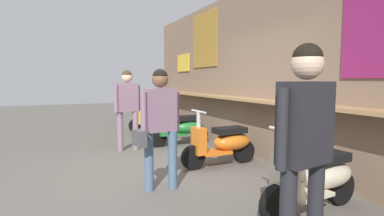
{
  "coord_description": "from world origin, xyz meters",
  "views": [
    {
      "loc": [
        4.3,
        -1.5,
        1.46
      ],
      "look_at": [
        -1.39,
        1.1,
        0.87
      ],
      "focal_mm": 28.03,
      "sensor_mm": 36.0,
      "label": 1
    }
  ],
  "objects_px": {
    "shopper_with_handbag": "(159,118)",
    "scooter_yellow": "(156,118)",
    "scooter_orange": "(224,143)",
    "scooter_cream": "(316,177)",
    "shopper_passing": "(305,134)",
    "shopper_browsing": "(127,102)",
    "scooter_green": "(183,128)"
  },
  "relations": [
    {
      "from": "scooter_orange",
      "to": "shopper_with_handbag",
      "type": "distance_m",
      "value": 1.61
    },
    {
      "from": "scooter_yellow",
      "to": "shopper_browsing",
      "type": "xyz_separation_m",
      "value": [
        1.93,
        -1.24,
        0.63
      ]
    },
    {
      "from": "shopper_with_handbag",
      "to": "scooter_orange",
      "type": "bearing_deg",
      "value": 107.35
    },
    {
      "from": "shopper_browsing",
      "to": "shopper_passing",
      "type": "distance_m",
      "value": 4.51
    },
    {
      "from": "shopper_browsing",
      "to": "scooter_orange",
      "type": "bearing_deg",
      "value": 24.41
    },
    {
      "from": "shopper_browsing",
      "to": "scooter_yellow",
      "type": "bearing_deg",
      "value": 136.89
    },
    {
      "from": "scooter_cream",
      "to": "shopper_browsing",
      "type": "xyz_separation_m",
      "value": [
        -3.77,
        -1.24,
        0.63
      ]
    },
    {
      "from": "scooter_yellow",
      "to": "shopper_browsing",
      "type": "relative_size",
      "value": 0.85
    },
    {
      "from": "scooter_yellow",
      "to": "scooter_green",
      "type": "distance_m",
      "value": 1.9
    },
    {
      "from": "shopper_with_handbag",
      "to": "scooter_yellow",
      "type": "bearing_deg",
      "value": 154.74
    },
    {
      "from": "scooter_green",
      "to": "scooter_orange",
      "type": "bearing_deg",
      "value": 90.07
    },
    {
      "from": "shopper_with_handbag",
      "to": "shopper_browsing",
      "type": "distance_m",
      "value": 2.42
    },
    {
      "from": "shopper_with_handbag",
      "to": "scooter_green",
      "type": "bearing_deg",
      "value": 143.06
    },
    {
      "from": "scooter_cream",
      "to": "shopper_browsing",
      "type": "height_order",
      "value": "shopper_browsing"
    },
    {
      "from": "scooter_orange",
      "to": "scooter_cream",
      "type": "distance_m",
      "value": 1.99
    },
    {
      "from": "shopper_with_handbag",
      "to": "shopper_passing",
      "type": "distance_m",
      "value": 2.13
    },
    {
      "from": "scooter_orange",
      "to": "shopper_passing",
      "type": "height_order",
      "value": "shopper_passing"
    },
    {
      "from": "scooter_green",
      "to": "shopper_passing",
      "type": "distance_m",
      "value": 4.68
    },
    {
      "from": "scooter_yellow",
      "to": "scooter_green",
      "type": "xyz_separation_m",
      "value": [
        1.9,
        0.0,
        0.0
      ]
    },
    {
      "from": "scooter_yellow",
      "to": "shopper_browsing",
      "type": "distance_m",
      "value": 2.38
    },
    {
      "from": "scooter_orange",
      "to": "shopper_browsing",
      "type": "height_order",
      "value": "shopper_browsing"
    },
    {
      "from": "scooter_green",
      "to": "scooter_cream",
      "type": "height_order",
      "value": "same"
    },
    {
      "from": "scooter_orange",
      "to": "scooter_cream",
      "type": "xyz_separation_m",
      "value": [
        1.99,
        -0.0,
        0.0
      ]
    },
    {
      "from": "scooter_green",
      "to": "shopper_browsing",
      "type": "distance_m",
      "value": 1.39
    },
    {
      "from": "scooter_cream",
      "to": "shopper_with_handbag",
      "type": "xyz_separation_m",
      "value": [
        -1.35,
        -1.36,
        0.57
      ]
    },
    {
      "from": "shopper_passing",
      "to": "scooter_green",
      "type": "bearing_deg",
      "value": 158.69
    },
    {
      "from": "scooter_green",
      "to": "shopper_with_handbag",
      "type": "bearing_deg",
      "value": 61.06
    },
    {
      "from": "scooter_orange",
      "to": "shopper_with_handbag",
      "type": "xyz_separation_m",
      "value": [
        0.64,
        -1.36,
        0.57
      ]
    },
    {
      "from": "scooter_green",
      "to": "shopper_browsing",
      "type": "xyz_separation_m",
      "value": [
        0.03,
        -1.24,
        0.63
      ]
    },
    {
      "from": "scooter_green",
      "to": "shopper_with_handbag",
      "type": "height_order",
      "value": "shopper_with_handbag"
    },
    {
      "from": "shopper_passing",
      "to": "scooter_cream",
      "type": "bearing_deg",
      "value": 118.41
    },
    {
      "from": "scooter_green",
      "to": "scooter_yellow",
      "type": "bearing_deg",
      "value": -89.93
    }
  ]
}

